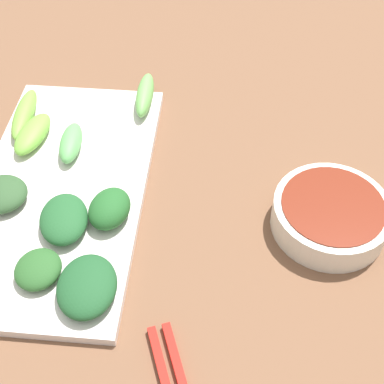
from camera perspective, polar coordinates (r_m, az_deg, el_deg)
name	(u,v)px	position (r m, az deg, el deg)	size (l,w,h in m)	color
tabletop	(180,224)	(0.60, -1.33, -3.48)	(2.10, 2.10, 0.02)	brown
sauce_bowl	(331,214)	(0.59, 14.55, -2.29)	(0.13, 0.13, 0.04)	silver
serving_plate	(63,191)	(0.63, -13.63, 0.14)	(0.19, 0.36, 0.01)	silver
broccoli_leafy_0	(0,197)	(0.62, -19.75, -0.53)	(0.06, 0.05, 0.02)	#2E4F2B
broccoli_stalk_1	(24,114)	(0.72, -17.42, 7.94)	(0.02, 0.09, 0.02)	#71AB3E
broccoli_leafy_2	(64,219)	(0.58, -13.50, -2.82)	(0.05, 0.07, 0.02)	#21552A
broccoli_stalk_3	(33,134)	(0.68, -16.61, 5.95)	(0.03, 0.07, 0.02)	#70B93E
broccoli_leafy_4	(38,269)	(0.55, -16.08, -7.92)	(0.05, 0.05, 0.02)	#285725
broccoli_stalk_5	(145,95)	(0.71, -5.04, 10.28)	(0.02, 0.08, 0.03)	#6AB255
broccoli_leafy_6	(87,286)	(0.53, -11.13, -9.84)	(0.06, 0.07, 0.02)	#1D4E27
broccoli_stalk_7	(71,143)	(0.66, -12.78, 5.14)	(0.03, 0.07, 0.02)	#5CAB59
broccoli_leafy_8	(110,209)	(0.58, -8.78, -1.75)	(0.04, 0.06, 0.03)	#215925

